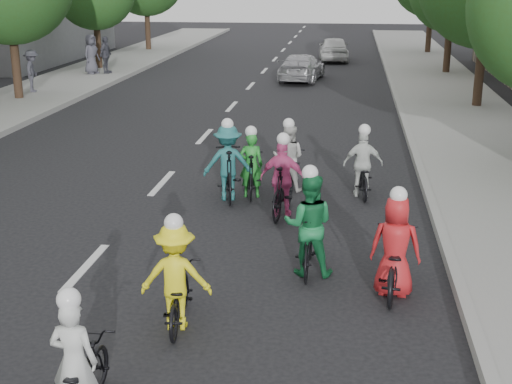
% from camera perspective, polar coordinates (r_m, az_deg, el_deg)
% --- Properties ---
extents(ground, '(120.00, 120.00, 0.00)m').
position_cam_1_polar(ground, '(12.30, -13.48, -5.88)').
color(ground, black).
rests_on(ground, ground).
extents(curb_left, '(0.18, 80.00, 0.18)m').
position_cam_1_polar(curb_left, '(23.43, -18.84, 4.87)').
color(curb_left, '#999993').
rests_on(curb_left, ground).
extents(sidewalk_right, '(4.00, 80.00, 0.15)m').
position_cam_1_polar(sidewalk_right, '(21.37, 17.43, 3.84)').
color(sidewalk_right, gray).
rests_on(sidewalk_right, ground).
extents(curb_right, '(0.18, 80.00, 0.18)m').
position_cam_1_polar(curb_right, '(21.12, 12.21, 4.13)').
color(curb_right, '#999993').
rests_on(curb_right, ground).
extents(cyclist_0, '(0.59, 1.61, 1.58)m').
position_cam_1_polar(cyclist_0, '(8.26, -14.06, -14.02)').
color(cyclist_0, black).
rests_on(cyclist_0, ground).
extents(cyclist_1, '(0.82, 1.65, 1.84)m').
position_cam_1_polar(cyclist_1, '(11.55, 4.24, -3.26)').
color(cyclist_1, black).
rests_on(cyclist_1, ground).
extents(cyclist_2, '(1.02, 1.59, 1.66)m').
position_cam_1_polar(cyclist_2, '(9.92, -6.36, -7.41)').
color(cyclist_2, black).
rests_on(cyclist_2, ground).
extents(cyclist_3, '(0.96, 1.85, 1.73)m').
position_cam_1_polar(cyclist_3, '(14.27, 2.18, 0.57)').
color(cyclist_3, black).
rests_on(cyclist_3, ground).
extents(cyclist_4, '(0.84, 1.85, 1.72)m').
position_cam_1_polar(cyclist_4, '(11.05, 11.02, -5.06)').
color(cyclist_4, black).
rests_on(cyclist_4, ground).
extents(cyclist_5, '(0.62, 1.66, 1.58)m').
position_cam_1_polar(cyclist_5, '(15.56, -0.36, 1.70)').
color(cyclist_5, black).
rests_on(cyclist_5, ground).
extents(cyclist_6, '(0.80, 1.66, 1.65)m').
position_cam_1_polar(cyclist_6, '(16.04, 2.61, 2.22)').
color(cyclist_6, black).
rests_on(cyclist_6, ground).
extents(cyclist_7, '(1.16, 1.95, 1.78)m').
position_cam_1_polar(cyclist_7, '(15.34, -2.23, 1.97)').
color(cyclist_7, black).
rests_on(cyclist_7, ground).
extents(cyclist_8, '(0.89, 1.67, 1.61)m').
position_cam_1_polar(cyclist_8, '(15.77, 8.53, 1.67)').
color(cyclist_8, black).
rests_on(cyclist_8, ground).
extents(follow_car_lead, '(2.11, 4.26, 1.19)m').
position_cam_1_polar(follow_car_lead, '(32.74, 3.67, 9.92)').
color(follow_car_lead, '#AFAFB4').
rests_on(follow_car_lead, ground).
extents(follow_car_trail, '(1.81, 4.01, 1.34)m').
position_cam_1_polar(follow_car_trail, '(40.36, 6.23, 11.33)').
color(follow_car_trail, silver).
rests_on(follow_car_trail, ground).
extents(spectator_0, '(0.88, 1.20, 1.66)m').
position_cam_1_polar(spectator_0, '(29.90, -17.46, 9.23)').
color(spectator_0, '#494955').
rests_on(spectator_0, sidewalk_left).
extents(spectator_1, '(0.55, 1.05, 1.71)m').
position_cam_1_polar(spectator_1, '(34.69, -11.94, 10.68)').
color(spectator_1, '#474853').
rests_on(spectator_1, sidewalk_left).
extents(spectator_2, '(0.86, 1.04, 1.82)m').
position_cam_1_polar(spectator_2, '(34.69, -13.04, 10.70)').
color(spectator_2, '#494855').
rests_on(spectator_2, sidewalk_left).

